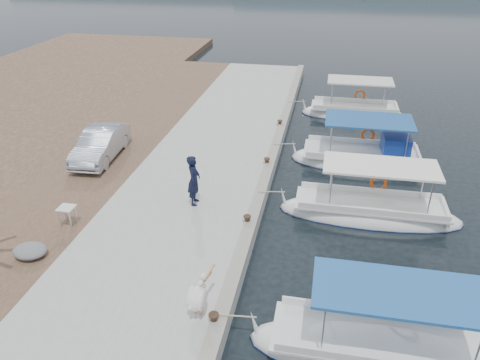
% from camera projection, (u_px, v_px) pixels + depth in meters
% --- Properties ---
extents(ground, '(400.00, 400.00, 0.00)m').
position_uv_depth(ground, '(249.00, 261.00, 15.74)').
color(ground, black).
rests_on(ground, ground).
extents(concrete_quay, '(6.00, 40.00, 0.50)m').
position_uv_depth(concrete_quay, '(202.00, 179.00, 20.48)').
color(concrete_quay, '#A1A29C').
rests_on(concrete_quay, ground).
extents(quay_curb, '(0.44, 40.00, 0.12)m').
position_uv_depth(quay_curb, '(265.00, 179.00, 19.87)').
color(quay_curb, gray).
rests_on(quay_curb, concrete_quay).
extents(cobblestone_strip, '(4.00, 40.00, 0.50)m').
position_uv_depth(cobblestone_strip, '(96.00, 170.00, 21.33)').
color(cobblestone_strip, brown).
rests_on(cobblestone_strip, ground).
extents(fishing_caique_b, '(6.92, 2.13, 2.83)m').
position_uv_depth(fishing_caique_b, '(381.00, 353.00, 12.10)').
color(fishing_caique_b, white).
rests_on(fishing_caique_b, ground).
extents(fishing_caique_c, '(7.00, 2.08, 2.83)m').
position_uv_depth(fishing_caique_c, '(369.00, 214.00, 18.18)').
color(fishing_caique_c, white).
rests_on(fishing_caique_c, ground).
extents(fishing_caique_d, '(6.66, 2.61, 2.83)m').
position_uv_depth(fishing_caique_d, '(363.00, 159.00, 22.45)').
color(fishing_caique_d, white).
rests_on(fishing_caique_d, ground).
extents(fishing_caique_e, '(6.30, 2.23, 2.83)m').
position_uv_depth(fishing_caique_e, '(354.00, 114.00, 28.43)').
color(fishing_caique_e, white).
rests_on(fishing_caique_e, ground).
extents(mooring_bollards, '(0.28, 20.28, 0.33)m').
position_uv_depth(mooring_bollards, '(247.00, 219.00, 16.78)').
color(mooring_bollards, black).
rests_on(mooring_bollards, concrete_quay).
extents(pelican, '(0.65, 1.43, 1.10)m').
position_uv_depth(pelican, '(198.00, 297.00, 12.61)').
color(pelican, tan).
rests_on(pelican, concrete_quay).
extents(fisherman, '(0.56, 0.78, 2.00)m').
position_uv_depth(fisherman, '(194.00, 180.00, 17.71)').
color(fisherman, black).
rests_on(fisherman, concrete_quay).
extents(parked_car, '(1.73, 4.29, 1.39)m').
position_uv_depth(parked_car, '(100.00, 144.00, 21.57)').
color(parked_car, '#AAB3C2').
rests_on(parked_car, cobblestone_strip).
extents(tarp_bundle, '(1.10, 0.90, 0.40)m').
position_uv_depth(tarp_bundle, '(30.00, 251.00, 15.07)').
color(tarp_bundle, slate).
rests_on(tarp_bundle, cobblestone_strip).
extents(folding_table, '(0.55, 0.55, 0.73)m').
position_uv_depth(folding_table, '(67.00, 212.00, 16.56)').
color(folding_table, silver).
rests_on(folding_table, cobblestone_strip).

